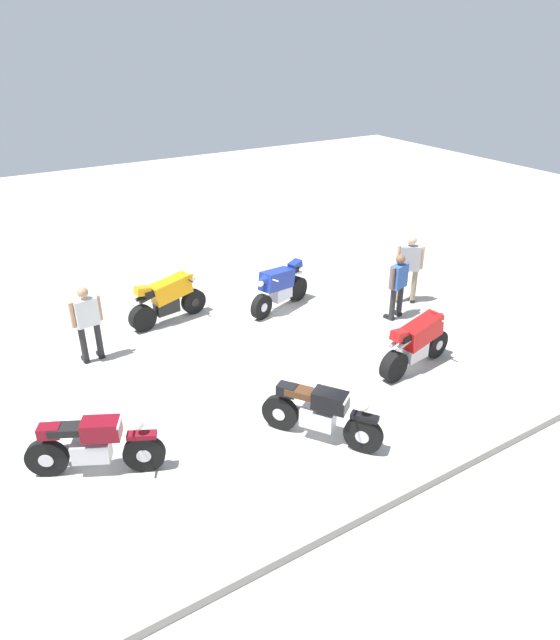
# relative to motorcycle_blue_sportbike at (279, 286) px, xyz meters

# --- Properties ---
(ground_plane) EXTENTS (40.00, 40.00, 0.00)m
(ground_plane) POSITION_rel_motorcycle_blue_sportbike_xyz_m (1.27, 1.61, -0.59)
(ground_plane) COLOR #B7B2A8
(curb_edge) EXTENTS (14.00, 0.30, 0.15)m
(curb_edge) POSITION_rel_motorcycle_blue_sportbike_xyz_m (1.27, 6.21, -0.52)
(curb_edge) COLOR #9C978F
(curb_edge) RESTS_ON ground
(motorcycle_blue_sportbike) EXTENTS (1.90, 0.92, 1.14)m
(motorcycle_blue_sportbike) POSITION_rel_motorcycle_blue_sportbike_xyz_m (0.00, 0.00, 0.00)
(motorcycle_blue_sportbike) COLOR black
(motorcycle_blue_sportbike) RESTS_ON ground
(motorcycle_black_cruiser) EXTENTS (1.27, 1.80, 1.09)m
(motorcycle_black_cruiser) POSITION_rel_motorcycle_blue_sportbike_xyz_m (2.03, 4.56, -0.07)
(motorcycle_black_cruiser) COLOR black
(motorcycle_black_cruiser) RESTS_ON ground
(motorcycle_orange_sportbike) EXTENTS (1.96, 0.70, 1.14)m
(motorcycle_orange_sportbike) POSITION_rel_motorcycle_blue_sportbike_xyz_m (2.52, -0.78, 0.00)
(motorcycle_orange_sportbike) COLOR black
(motorcycle_orange_sportbike) RESTS_ON ground
(motorcycle_red_sportbike) EXTENTS (1.96, 0.70, 1.14)m
(motorcycle_red_sportbike) POSITION_rel_motorcycle_blue_sportbike_xyz_m (-0.90, 3.73, 0.00)
(motorcycle_red_sportbike) COLOR black
(motorcycle_red_sportbike) RESTS_ON ground
(motorcycle_maroon_cruiser) EXTENTS (1.91, 1.08, 1.09)m
(motorcycle_maroon_cruiser) POSITION_rel_motorcycle_blue_sportbike_xyz_m (5.39, 3.41, -0.07)
(motorcycle_maroon_cruiser) COLOR black
(motorcycle_maroon_cruiser) RESTS_ON ground
(person_in_white_shirt) EXTENTS (0.64, 0.34, 1.63)m
(person_in_white_shirt) POSITION_rel_motorcycle_blue_sportbike_xyz_m (4.52, 0.04, 0.33)
(person_in_white_shirt) COLOR #262628
(person_in_white_shirt) RESTS_ON ground
(person_in_blue_shirt) EXTENTS (0.62, 0.40, 1.58)m
(person_in_blue_shirt) POSITION_rel_motorcycle_blue_sportbike_xyz_m (-2.07, 1.85, 0.29)
(person_in_blue_shirt) COLOR #262628
(person_in_blue_shirt) RESTS_ON ground
(person_in_gray_shirt) EXTENTS (0.60, 0.51, 1.75)m
(person_in_gray_shirt) POSITION_rel_motorcycle_blue_sportbike_xyz_m (-2.86, 1.35, 0.41)
(person_in_gray_shirt) COLOR gray
(person_in_gray_shirt) RESTS_ON ground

